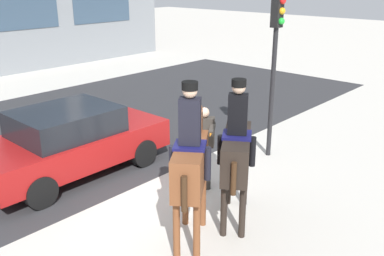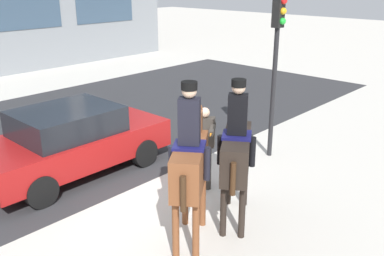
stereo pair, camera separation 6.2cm
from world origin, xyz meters
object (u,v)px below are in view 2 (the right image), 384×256
(mounted_horse_lead, at_px, (190,160))
(mounted_horse_companion, at_px, (237,149))
(street_car_near_lane, at_px, (72,140))
(traffic_light, at_px, (276,51))
(pedestrian_bystander, at_px, (205,142))

(mounted_horse_lead, xyz_separation_m, mounted_horse_companion, (1.03, -0.12, -0.09))
(mounted_horse_lead, bearing_deg, street_car_near_lane, 52.29)
(mounted_horse_lead, xyz_separation_m, traffic_light, (3.92, 1.01, 1.11))
(street_car_near_lane, bearing_deg, traffic_light, -34.99)
(mounted_horse_lead, distance_m, mounted_horse_companion, 1.04)
(street_car_near_lane, bearing_deg, pedestrian_bystander, -62.37)
(mounted_horse_companion, bearing_deg, pedestrian_bystander, 33.36)
(pedestrian_bystander, bearing_deg, mounted_horse_companion, 32.86)
(street_car_near_lane, bearing_deg, mounted_horse_lead, -91.86)
(mounted_horse_companion, bearing_deg, mounted_horse_lead, 139.19)
(mounted_horse_lead, relative_size, street_car_near_lane, 0.66)
(mounted_horse_companion, distance_m, street_car_near_lane, 3.95)
(mounted_horse_lead, distance_m, pedestrian_bystander, 1.87)
(traffic_light, bearing_deg, mounted_horse_companion, -158.59)
(mounted_horse_lead, height_order, street_car_near_lane, mounted_horse_lead)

